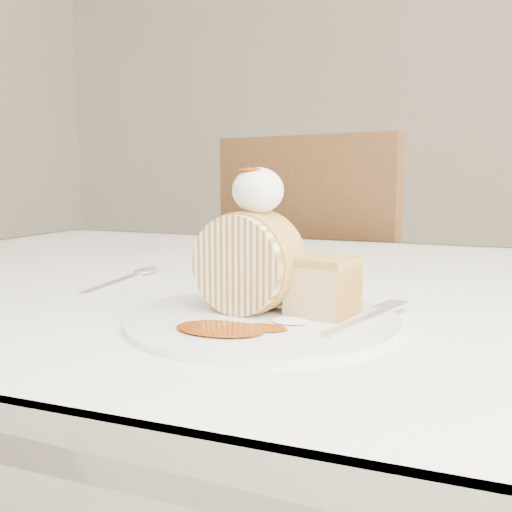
% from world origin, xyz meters
% --- Properties ---
extents(table, '(1.40, 0.90, 0.75)m').
position_xyz_m(table, '(0.00, 0.20, 0.66)').
color(table, white).
rests_on(table, ground).
extents(chair_far, '(0.56, 0.56, 0.97)m').
position_xyz_m(chair_far, '(-0.12, 0.89, 0.56)').
color(chair_far, brown).
rests_on(chair_far, ground).
extents(plate, '(0.30, 0.30, 0.01)m').
position_xyz_m(plate, '(0.04, -0.02, 0.75)').
color(plate, white).
rests_on(plate, table).
extents(roulade_slice, '(0.10, 0.07, 0.09)m').
position_xyz_m(roulade_slice, '(0.02, -0.01, 0.80)').
color(roulade_slice, '#F8E7AD').
rests_on(roulade_slice, plate).
extents(cake_chunk, '(0.07, 0.06, 0.05)m').
position_xyz_m(cake_chunk, '(0.09, 0.01, 0.78)').
color(cake_chunk, tan).
rests_on(cake_chunk, plate).
extents(whipped_cream, '(0.05, 0.05, 0.04)m').
position_xyz_m(whipped_cream, '(0.03, -0.00, 0.87)').
color(whipped_cream, white).
rests_on(whipped_cream, roulade_slice).
extents(caramel_drizzle, '(0.02, 0.02, 0.01)m').
position_xyz_m(caramel_drizzle, '(0.02, -0.01, 0.89)').
color(caramel_drizzle, '#792E05').
rests_on(caramel_drizzle, whipped_cream).
extents(caramel_pool, '(0.09, 0.07, 0.00)m').
position_xyz_m(caramel_pool, '(0.02, -0.08, 0.76)').
color(caramel_pool, '#792E05').
rests_on(caramel_pool, plate).
extents(fork, '(0.07, 0.15, 0.00)m').
position_xyz_m(fork, '(0.13, -0.02, 0.76)').
color(fork, silver).
rests_on(fork, plate).
extents(spoon, '(0.04, 0.17, 0.00)m').
position_xyz_m(spoon, '(-0.19, 0.08, 0.75)').
color(spoon, silver).
rests_on(spoon, table).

